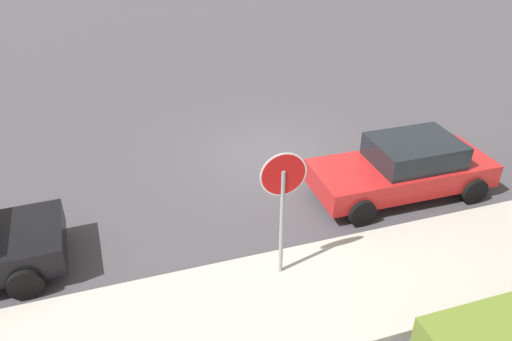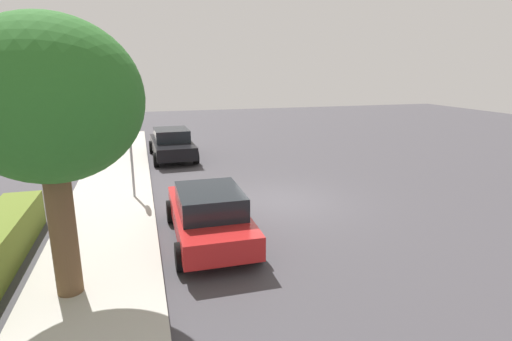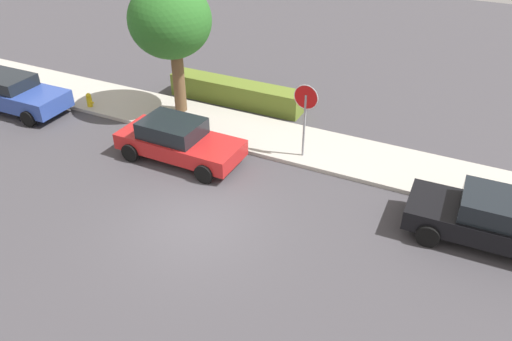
# 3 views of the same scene
# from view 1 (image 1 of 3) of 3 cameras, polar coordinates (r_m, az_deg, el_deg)

# --- Properties ---
(ground_plane) EXTENTS (60.00, 60.00, 0.00)m
(ground_plane) POSITION_cam_1_polar(r_m,az_deg,el_deg) (13.89, 1.76, 1.78)
(ground_plane) COLOR #423F44
(sidewalk_curb) EXTENTS (32.00, 2.64, 0.14)m
(sidewalk_curb) POSITION_cam_1_polar(r_m,az_deg,el_deg) (9.93, 12.31, -12.39)
(sidewalk_curb) COLOR #B2ADA3
(sidewalk_curb) RESTS_ON ground_plane
(stop_sign) EXTENTS (0.85, 0.08, 2.74)m
(stop_sign) POSITION_cam_1_polar(r_m,az_deg,el_deg) (8.78, 3.07, -2.76)
(stop_sign) COLOR gray
(stop_sign) RESTS_ON ground_plane
(parked_car_red) EXTENTS (4.34, 1.98, 1.41)m
(parked_car_red) POSITION_cam_1_polar(r_m,az_deg,el_deg) (12.41, 16.60, 0.35)
(parked_car_red) COLOR red
(parked_car_red) RESTS_ON ground_plane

